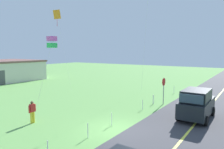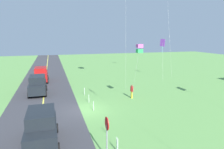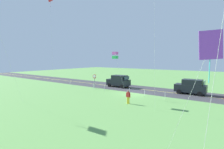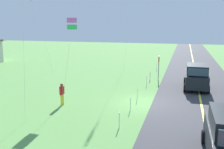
{
  "view_description": "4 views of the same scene",
  "coord_description": "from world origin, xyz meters",
  "px_view_note": "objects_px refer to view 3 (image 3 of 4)",
  "views": [
    {
      "loc": [
        -11.4,
        -7.25,
        5.11
      ],
      "look_at": [
        2.65,
        2.13,
        3.26
      ],
      "focal_mm": 34.41,
      "sensor_mm": 36.0,
      "label": 1
    },
    {
      "loc": [
        18.58,
        -2.89,
        7.04
      ],
      "look_at": [
        2.33,
        1.97,
        3.8
      ],
      "focal_mm": 32.59,
      "sensor_mm": 36.0,
      "label": 2
    },
    {
      "loc": [
        -12.17,
        22.89,
        5.34
      ],
      "look_at": [
        2.79,
        2.01,
        2.96
      ],
      "focal_mm": 27.1,
      "sensor_mm": 36.0,
      "label": 3
    },
    {
      "loc": [
        -17.77,
        -2.6,
        5.72
      ],
      "look_at": [
        1.1,
        2.91,
        1.76
      ],
      "focal_mm": 39.94,
      "sensor_mm": 36.0,
      "label": 4
    }
  ],
  "objects_px": {
    "car_parked_west_near": "(191,87)",
    "kite_red_low": "(115,55)",
    "kite_orange_near": "(210,47)",
    "car_suv_foreground": "(119,81)",
    "person_adult_near": "(128,97)",
    "kite_yellow_high": "(50,0)",
    "stop_sign": "(94,78)"
  },
  "relations": [
    {
      "from": "car_suv_foreground",
      "to": "stop_sign",
      "type": "relative_size",
      "value": 1.72
    },
    {
      "from": "kite_yellow_high",
      "to": "kite_orange_near",
      "type": "xyz_separation_m",
      "value": [
        -25.81,
        10.43,
        -9.7
      ]
    },
    {
      "from": "car_parked_west_near",
      "to": "stop_sign",
      "type": "bearing_deg",
      "value": 16.64
    },
    {
      "from": "car_suv_foreground",
      "to": "kite_yellow_high",
      "type": "relative_size",
      "value": 0.26
    },
    {
      "from": "car_parked_west_near",
      "to": "kite_yellow_high",
      "type": "height_order",
      "value": "kite_yellow_high"
    },
    {
      "from": "car_parked_west_near",
      "to": "kite_orange_near",
      "type": "distance_m",
      "value": 20.43
    },
    {
      "from": "stop_sign",
      "to": "kite_red_low",
      "type": "height_order",
      "value": "kite_red_low"
    },
    {
      "from": "car_suv_foreground",
      "to": "car_parked_west_near",
      "type": "bearing_deg",
      "value": -175.7
    },
    {
      "from": "kite_yellow_high",
      "to": "car_suv_foreground",
      "type": "bearing_deg",
      "value": -138.37
    },
    {
      "from": "person_adult_near",
      "to": "kite_red_low",
      "type": "bearing_deg",
      "value": -112.73
    },
    {
      "from": "car_suv_foreground",
      "to": "kite_red_low",
      "type": "height_order",
      "value": "kite_red_low"
    },
    {
      "from": "car_parked_west_near",
      "to": "stop_sign",
      "type": "distance_m",
      "value": 16.08
    },
    {
      "from": "kite_red_low",
      "to": "kite_yellow_high",
      "type": "distance_m",
      "value": 17.73
    },
    {
      "from": "car_suv_foreground",
      "to": "kite_orange_near",
      "type": "height_order",
      "value": "kite_orange_near"
    },
    {
      "from": "car_parked_west_near",
      "to": "kite_orange_near",
      "type": "bearing_deg",
      "value": 102.18
    },
    {
      "from": "stop_sign",
      "to": "car_parked_west_near",
      "type": "bearing_deg",
      "value": -163.36
    },
    {
      "from": "kite_red_low",
      "to": "kite_orange_near",
      "type": "xyz_separation_m",
      "value": [
        -11.06,
        9.1,
        0.05
      ]
    },
    {
      "from": "car_parked_west_near",
      "to": "stop_sign",
      "type": "relative_size",
      "value": 1.72
    },
    {
      "from": "kite_orange_near",
      "to": "car_parked_west_near",
      "type": "bearing_deg",
      "value": -77.82
    },
    {
      "from": "kite_yellow_high",
      "to": "person_adult_near",
      "type": "bearing_deg",
      "value": 175.31
    },
    {
      "from": "stop_sign",
      "to": "kite_orange_near",
      "type": "relative_size",
      "value": 0.39
    },
    {
      "from": "car_parked_west_near",
      "to": "stop_sign",
      "type": "xyz_separation_m",
      "value": [
        15.4,
        4.6,
        0.65
      ]
    },
    {
      "from": "car_parked_west_near",
      "to": "kite_yellow_high",
      "type": "bearing_deg",
      "value": 22.64
    },
    {
      "from": "stop_sign",
      "to": "kite_red_low",
      "type": "distance_m",
      "value": 11.02
    },
    {
      "from": "car_parked_west_near",
      "to": "kite_orange_near",
      "type": "height_order",
      "value": "kite_orange_near"
    },
    {
      "from": "car_parked_west_near",
      "to": "kite_red_low",
      "type": "bearing_deg",
      "value": 56.41
    },
    {
      "from": "kite_red_low",
      "to": "kite_yellow_high",
      "type": "xyz_separation_m",
      "value": [
        14.75,
        -1.33,
        9.75
      ]
    },
    {
      "from": "stop_sign",
      "to": "kite_yellow_high",
      "type": "xyz_separation_m",
      "value": [
        6.22,
        4.41,
        13.72
      ]
    },
    {
      "from": "car_parked_west_near",
      "to": "kite_orange_near",
      "type": "relative_size",
      "value": 0.67
    },
    {
      "from": "car_suv_foreground",
      "to": "person_adult_near",
      "type": "relative_size",
      "value": 2.75
    },
    {
      "from": "kite_red_low",
      "to": "kite_orange_near",
      "type": "distance_m",
      "value": 14.33
    },
    {
      "from": "person_adult_near",
      "to": "kite_orange_near",
      "type": "distance_m",
      "value": 13.79
    }
  ]
}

